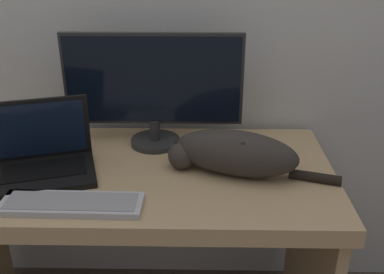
{
  "coord_description": "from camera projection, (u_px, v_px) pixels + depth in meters",
  "views": [
    {
      "loc": [
        0.24,
        -1.01,
        1.53
      ],
      "look_at": [
        0.22,
        0.31,
        0.91
      ],
      "focal_mm": 42.0,
      "sensor_mm": 36.0,
      "label": 1
    }
  ],
  "objects": [
    {
      "name": "monitor",
      "position": [
        153.0,
        87.0,
        1.63
      ],
      "size": [
        0.65,
        0.19,
        0.43
      ],
      "color": "#282828",
      "rests_on": "desk"
    },
    {
      "name": "external_keyboard",
      "position": [
        72.0,
        204.0,
        1.33
      ],
      "size": [
        0.42,
        0.13,
        0.02
      ],
      "rotation": [
        0.0,
        0.0,
        -0.02
      ],
      "color": "#BCBCC1",
      "rests_on": "desk"
    },
    {
      "name": "cat",
      "position": [
        233.0,
        152.0,
        1.49
      ],
      "size": [
        0.57,
        0.26,
        0.15
      ],
      "rotation": [
        0.0,
        0.0,
        -0.29
      ],
      "color": "#332D28",
      "rests_on": "desk"
    },
    {
      "name": "desk",
      "position": [
        132.0,
        209.0,
        1.62
      ],
      "size": [
        1.41,
        0.69,
        0.77
      ],
      "color": "tan",
      "rests_on": "ground_plane"
    },
    {
      "name": "laptop",
      "position": [
        43.0,
        160.0,
        1.5
      ],
      "size": [
        0.38,
        0.33,
        0.25
      ],
      "rotation": [
        0.0,
        0.0,
        0.29
      ],
      "color": "black",
      "rests_on": "desk"
    }
  ]
}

